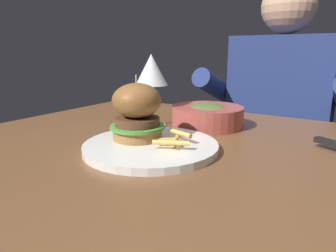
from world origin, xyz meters
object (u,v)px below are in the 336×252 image
object	(u,v)px
main_plate	(151,146)
burger_sandwich	(137,111)
wine_glass	(151,72)
soup_bowl	(207,115)
diner_person	(276,146)

from	to	relation	value
main_plate	burger_sandwich	bearing A→B (deg)	167.41
main_plate	wine_glass	bearing A→B (deg)	125.15
main_plate	soup_bowl	xyz separation A→B (m)	(0.01, 0.23, 0.02)
main_plate	wine_glass	size ratio (longest dim) A/B	1.45
wine_glass	soup_bowl	bearing A→B (deg)	33.79
wine_glass	main_plate	bearing A→B (deg)	-54.85
main_plate	soup_bowl	size ratio (longest dim) A/B	1.44
wine_glass	diner_person	xyz separation A→B (m)	(0.18, 0.58, -0.31)
main_plate	soup_bowl	world-z (taller)	soup_bowl
wine_glass	soup_bowl	xyz separation A→B (m)	(0.12, 0.08, -0.11)
wine_glass	soup_bowl	world-z (taller)	wine_glass
burger_sandwich	main_plate	bearing A→B (deg)	-12.59
soup_bowl	diner_person	bearing A→B (deg)	82.45
wine_glass	soup_bowl	size ratio (longest dim) A/B	1.00
wine_glass	diner_person	distance (m)	0.68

